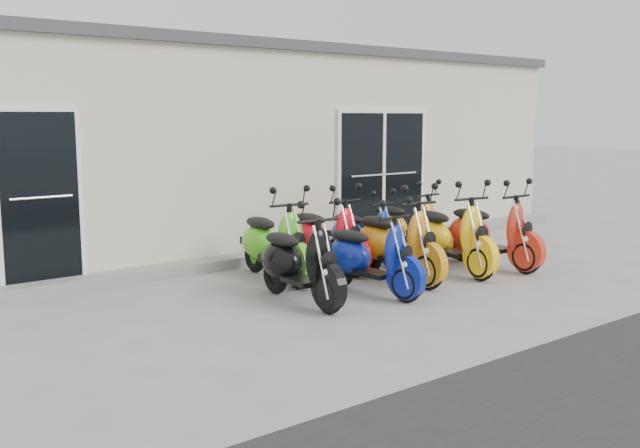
# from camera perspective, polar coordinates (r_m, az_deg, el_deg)

# --- Properties ---
(ground) EXTENTS (80.00, 80.00, 0.00)m
(ground) POSITION_cam_1_polar(r_m,az_deg,el_deg) (9.33, 2.28, -4.99)
(ground) COLOR gray
(ground) RESTS_ON ground
(building) EXTENTS (14.00, 6.00, 3.20)m
(building) POSITION_cam_1_polar(r_m,az_deg,el_deg) (13.48, -12.20, 5.89)
(building) COLOR beige
(building) RESTS_ON ground
(roof_cap) EXTENTS (14.20, 6.20, 0.16)m
(roof_cap) POSITION_cam_1_polar(r_m,az_deg,el_deg) (13.51, -12.43, 13.02)
(roof_cap) COLOR #3F3F42
(roof_cap) RESTS_ON building
(front_step) EXTENTS (14.00, 0.40, 0.15)m
(front_step) POSITION_cam_1_polar(r_m,az_deg,el_deg) (10.90, -4.61, -2.63)
(front_step) COLOR gray
(front_step) RESTS_ON ground
(door_left) EXTENTS (1.07, 0.08, 2.22)m
(door_left) POSITION_cam_1_polar(r_m,az_deg,el_deg) (9.51, -21.53, 2.38)
(door_left) COLOR black
(door_left) RESTS_ON front_step
(door_right) EXTENTS (2.02, 0.08, 2.22)m
(door_right) POSITION_cam_1_polar(r_m,az_deg,el_deg) (12.46, 5.00, 4.27)
(door_right) COLOR black
(door_right) RESTS_ON front_step
(scooter_front_black) EXTENTS (0.72, 1.77, 1.28)m
(scooter_front_black) POSITION_cam_1_polar(r_m,az_deg,el_deg) (8.37, -1.68, -2.07)
(scooter_front_black) COLOR black
(scooter_front_black) RESTS_ON ground
(scooter_front_blue) EXTENTS (0.76, 1.73, 1.24)m
(scooter_front_blue) POSITION_cam_1_polar(r_m,az_deg,el_deg) (8.82, 4.08, -1.69)
(scooter_front_blue) COLOR navy
(scooter_front_blue) RESTS_ON ground
(scooter_front_orange_a) EXTENTS (0.76, 1.86, 1.35)m
(scooter_front_orange_a) POSITION_cam_1_polar(r_m,az_deg,el_deg) (9.56, 6.15, -0.58)
(scooter_front_orange_a) COLOR orange
(scooter_front_orange_a) RESTS_ON ground
(scooter_front_orange_b) EXTENTS (0.88, 1.90, 1.35)m
(scooter_front_orange_b) POSITION_cam_1_polar(r_m,az_deg,el_deg) (10.18, 10.38, -0.10)
(scooter_front_orange_b) COLOR yellow
(scooter_front_orange_b) RESTS_ON ground
(scooter_front_red) EXTENTS (0.66, 1.81, 1.33)m
(scooter_front_red) POSITION_cam_1_polar(r_m,az_deg,el_deg) (10.69, 13.58, 0.15)
(scooter_front_red) COLOR red
(scooter_front_red) RESTS_ON ground
(scooter_back_green) EXTENTS (0.79, 1.83, 1.32)m
(scooter_back_green) POSITION_cam_1_polar(r_m,az_deg,el_deg) (9.59, -3.70, -0.62)
(scooter_back_green) COLOR #47BB1D
(scooter_back_green) RESTS_ON ground
(scooter_back_red) EXTENTS (0.70, 1.76, 1.28)m
(scooter_back_red) POSITION_cam_1_polar(r_m,az_deg,el_deg) (10.14, 0.49, -0.19)
(scooter_back_red) COLOR red
(scooter_back_red) RESTS_ON ground
(scooter_back_blue) EXTENTS (0.73, 1.60, 1.14)m
(scooter_back_blue) POSITION_cam_1_polar(r_m,az_deg,el_deg) (10.74, 3.57, -0.09)
(scooter_back_blue) COLOR #082C96
(scooter_back_blue) RESTS_ON ground
(scooter_back_yellow) EXTENTS (0.77, 1.73, 1.24)m
(scooter_back_yellow) POSITION_cam_1_polar(r_m,az_deg,el_deg) (11.27, 7.05, 0.52)
(scooter_back_yellow) COLOR orange
(scooter_back_yellow) RESTS_ON ground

